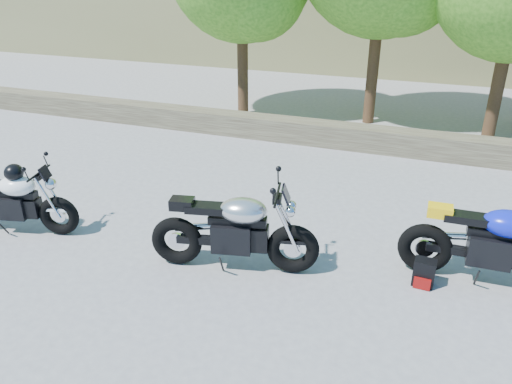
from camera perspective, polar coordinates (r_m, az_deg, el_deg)
ground at (r=6.73m, az=-4.65°, el=-8.92°), size 90.00×90.00×0.00m
stone_wall at (r=11.37m, az=7.10°, el=6.72°), size 22.00×0.55×0.50m
silver_bike at (r=6.49m, az=-2.42°, el=-4.52°), size 2.22×0.81×1.13m
white_bike at (r=8.21m, az=-26.12°, el=-0.74°), size 1.96×0.74×1.10m
blue_bike at (r=6.86m, az=25.54°, el=-5.46°), size 2.24×0.71×1.13m
backpack at (r=6.68m, az=18.65°, el=-8.78°), size 0.27×0.24×0.36m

